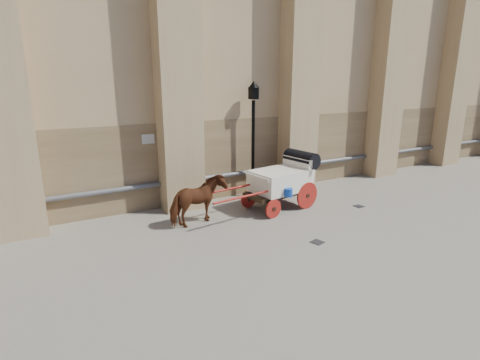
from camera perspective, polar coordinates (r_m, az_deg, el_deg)
ground at (r=10.96m, az=3.09°, el=-8.84°), size 90.00×90.00×0.00m
horse at (r=11.75m, az=-6.42°, el=-3.19°), size 1.98×1.25×1.55m
carriage at (r=13.32m, az=6.67°, el=0.24°), size 4.56×1.78×1.94m
street_lamp at (r=14.17m, az=2.01°, el=6.58°), size 0.41×0.41×4.38m
drain_grate_near at (r=10.90m, az=11.70°, el=-9.25°), size 0.39×0.39×0.01m
drain_grate_far at (r=14.20m, az=17.64°, el=-3.82°), size 0.33×0.33×0.01m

